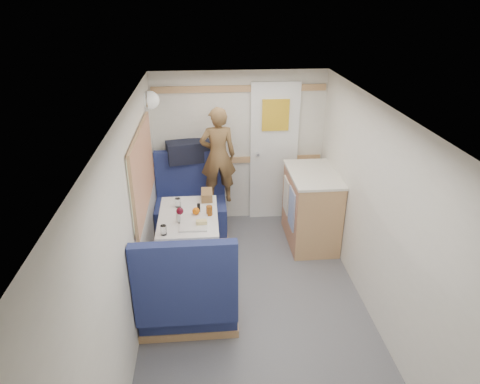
{
  "coord_description": "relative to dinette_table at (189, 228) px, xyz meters",
  "views": [
    {
      "loc": [
        -0.44,
        -3.0,
        2.88
      ],
      "look_at": [
        -0.11,
        0.9,
        1.02
      ],
      "focal_mm": 32.0,
      "sensor_mm": 36.0,
      "label": 1
    }
  ],
  "objects": [
    {
      "name": "floor",
      "position": [
        0.65,
        -1.0,
        -0.57
      ],
      "size": [
        4.5,
        4.5,
        0.0
      ],
      "primitive_type": "plane",
      "color": "#515156",
      "rests_on": "ground"
    },
    {
      "name": "ceiling",
      "position": [
        0.65,
        -1.0,
        1.43
      ],
      "size": [
        4.5,
        4.5,
        0.0
      ],
      "primitive_type": "plane",
      "rotation": [
        3.14,
        0.0,
        0.0
      ],
      "color": "silver",
      "rests_on": "wall_back"
    },
    {
      "name": "wall_back",
      "position": [
        0.65,
        1.25,
        0.43
      ],
      "size": [
        2.2,
        0.02,
        2.0
      ],
      "primitive_type": "cube",
      "color": "silver",
      "rests_on": "floor"
    },
    {
      "name": "wall_left",
      "position": [
        -0.45,
        -1.0,
        0.43
      ],
      "size": [
        0.02,
        4.5,
        2.0
      ],
      "primitive_type": "cube",
      "color": "silver",
      "rests_on": "floor"
    },
    {
      "name": "wall_right",
      "position": [
        1.75,
        -1.0,
        0.43
      ],
      "size": [
        0.02,
        4.5,
        2.0
      ],
      "primitive_type": "cube",
      "color": "silver",
      "rests_on": "floor"
    },
    {
      "name": "oak_trim_low",
      "position": [
        0.65,
        1.23,
        0.28
      ],
      "size": [
        2.15,
        0.02,
        0.08
      ],
      "primitive_type": "cube",
      "color": "#AB6C4D",
      "rests_on": "wall_back"
    },
    {
      "name": "oak_trim_high",
      "position": [
        0.65,
        1.23,
        1.21
      ],
      "size": [
        2.15,
        0.02,
        0.08
      ],
      "primitive_type": "cube",
      "color": "#AB6C4D",
      "rests_on": "wall_back"
    },
    {
      "name": "side_window",
      "position": [
        -0.43,
        0.0,
        0.68
      ],
      "size": [
        0.04,
        1.3,
        0.72
      ],
      "primitive_type": "cube",
      "color": "#A4B095",
      "rests_on": "wall_left"
    },
    {
      "name": "rear_door",
      "position": [
        1.1,
        1.22,
        0.41
      ],
      "size": [
        0.62,
        0.12,
        1.86
      ],
      "color": "white",
      "rests_on": "wall_back"
    },
    {
      "name": "dinette_table",
      "position": [
        0.0,
        0.0,
        0.0
      ],
      "size": [
        0.62,
        0.92,
        0.72
      ],
      "color": "white",
      "rests_on": "floor"
    },
    {
      "name": "bench_far",
      "position": [
        -0.0,
        0.86,
        -0.27
      ],
      "size": [
        0.9,
        0.59,
        1.05
      ],
      "color": "#18214F",
      "rests_on": "floor"
    },
    {
      "name": "bench_near",
      "position": [
        -0.0,
        -0.86,
        -0.27
      ],
      "size": [
        0.9,
        0.59,
        1.05
      ],
      "color": "#18214F",
      "rests_on": "floor"
    },
    {
      "name": "ledge",
      "position": [
        -0.0,
        1.12,
        0.31
      ],
      "size": [
        0.9,
        0.14,
        0.04
      ],
      "primitive_type": "cube",
      "color": "#AB6C4D",
      "rests_on": "bench_far"
    },
    {
      "name": "dome_light",
      "position": [
        -0.39,
        0.85,
        1.18
      ],
      "size": [
        0.2,
        0.2,
        0.2
      ],
      "primitive_type": "sphere",
      "color": "white",
      "rests_on": "wall_left"
    },
    {
      "name": "galley_counter",
      "position": [
        1.47,
        0.55,
        -0.1
      ],
      "size": [
        0.57,
        0.92,
        0.92
      ],
      "color": "#AB6C4D",
      "rests_on": "floor"
    },
    {
      "name": "person",
      "position": [
        0.36,
        0.87,
        0.49
      ],
      "size": [
        0.46,
        0.32,
        1.2
      ],
      "primitive_type": "imported",
      "rotation": [
        0.0,
        0.0,
        3.22
      ],
      "color": "brown",
      "rests_on": "bench_far"
    },
    {
      "name": "duffel_bag",
      "position": [
        -0.0,
        1.12,
        0.46
      ],
      "size": [
        0.58,
        0.37,
        0.26
      ],
      "primitive_type": "cube",
      "rotation": [
        0.0,
        0.0,
        0.22
      ],
      "color": "black",
      "rests_on": "ledge"
    },
    {
      "name": "tray",
      "position": [
        0.06,
        -0.18,
        0.16
      ],
      "size": [
        0.29,
        0.37,
        0.02
      ],
      "primitive_type": "cube",
      "rotation": [
        0.0,
        0.0,
        -0.04
      ],
      "color": "silver",
      "rests_on": "dinette_table"
    },
    {
      "name": "orange_fruit",
      "position": [
        0.09,
        -0.02,
        0.21
      ],
      "size": [
        0.08,
        0.08,
        0.08
      ],
      "primitive_type": "sphere",
      "color": "orange",
      "rests_on": "tray"
    },
    {
      "name": "cheese_block",
      "position": [
        0.14,
        -0.23,
        0.19
      ],
      "size": [
        0.11,
        0.07,
        0.04
      ],
      "primitive_type": "cube",
      "rotation": [
        0.0,
        0.0,
        0.07
      ],
      "color": "#D9D37D",
      "rests_on": "tray"
    },
    {
      "name": "wine_glass",
      "position": [
        -0.07,
        -0.14,
        0.28
      ],
      "size": [
        0.08,
        0.08,
        0.17
      ],
      "color": "white",
      "rests_on": "dinette_table"
    },
    {
      "name": "tumbler_left",
      "position": [
        -0.23,
        -0.38,
        0.2
      ],
      "size": [
        0.06,
        0.06,
        0.1
      ],
      "primitive_type": "cylinder",
      "color": "white",
      "rests_on": "dinette_table"
    },
    {
      "name": "tumbler_mid",
      "position": [
        -0.11,
        0.2,
        0.2
      ],
      "size": [
        0.06,
        0.06,
        0.1
      ],
      "primitive_type": "cylinder",
      "color": "white",
      "rests_on": "dinette_table"
    },
    {
      "name": "beer_glass",
      "position": [
        0.22,
        -0.01,
        0.21
      ],
      "size": [
        0.07,
        0.07,
        0.1
      ],
      "primitive_type": "cylinder",
      "color": "brown",
      "rests_on": "dinette_table"
    },
    {
      "name": "pepper_grinder",
      "position": [
        0.11,
        0.08,
        0.2
      ],
      "size": [
        0.03,
        0.03,
        0.09
      ],
      "primitive_type": "cylinder",
      "color": "black",
      "rests_on": "dinette_table"
    },
    {
      "name": "salt_grinder",
      "position": [
        -0.1,
        -0.13,
        0.2
      ],
      "size": [
        0.04,
        0.04,
        0.1
      ],
      "primitive_type": "cylinder",
      "color": "silver",
      "rests_on": "dinette_table"
    },
    {
      "name": "bread_loaf",
      "position": [
        0.21,
        0.38,
        0.2
      ],
      "size": [
        0.13,
        0.23,
        0.1
      ],
      "primitive_type": "cube",
      "rotation": [
        0.0,
        0.0,
        -0.01
      ],
      "color": "olive",
      "rests_on": "dinette_table"
    }
  ]
}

